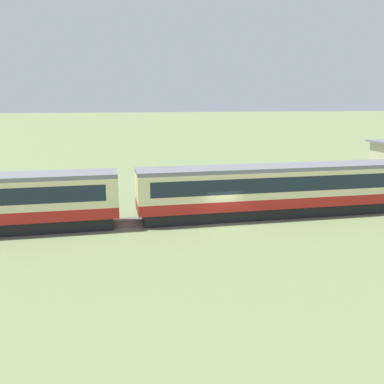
{
  "coord_description": "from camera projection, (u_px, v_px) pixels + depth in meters",
  "views": [
    {
      "loc": [
        -8.17,
        -27.8,
        8.98
      ],
      "look_at": [
        -1.49,
        3.99,
        1.66
      ],
      "focal_mm": 38.0,
      "sensor_mm": 36.0,
      "label": 1
    }
  ],
  "objects": [
    {
      "name": "passenger_train",
      "position": [
        131.0,
        195.0,
        29.8
      ],
      "size": [
        89.62,
        3.14,
        4.03
      ],
      "color": "#AD1E19",
      "rests_on": "ground_plane"
    },
    {
      "name": "railway_track",
      "position": [
        62.0,
        228.0,
        29.28
      ],
      "size": [
        133.26,
        3.6,
        0.04
      ],
      "color": "#665B51",
      "rests_on": "ground_plane"
    },
    {
      "name": "ground_plane",
      "position": [
        223.0,
        224.0,
        30.15
      ],
      "size": [
        600.0,
        600.0,
        0.0
      ],
      "primitive_type": "plane",
      "color": "#707F51"
    }
  ]
}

